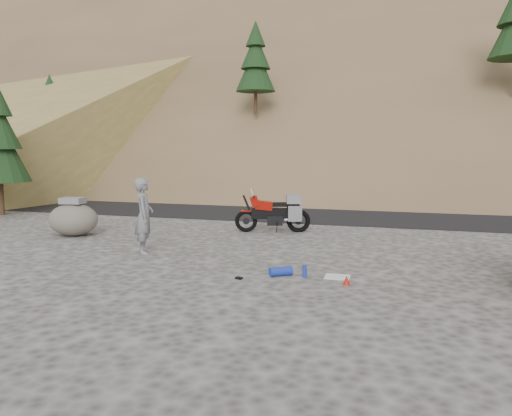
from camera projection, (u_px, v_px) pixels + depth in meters
The scene contains 12 objects.
ground at pixel (241, 259), 11.17m from camera, with size 140.00×140.00×0.00m, color #454340.
road at pixel (315, 211), 19.71m from camera, with size 120.00×7.00×0.05m, color black.
hillside at pixel (376, 60), 48.65m from camera, with size 120.00×73.00×46.72m.
motorcycle at pixel (276, 213), 14.73m from camera, with size 2.17×1.04×1.33m.
man at pixel (145, 253), 11.79m from camera, with size 0.65×0.43×1.79m, color gray.
boulder at pixel (73, 219), 14.12m from camera, with size 1.49×1.29×1.10m.
small_rock at pixel (70, 222), 15.27m from camera, with size 0.88×0.81×0.47m.
gear_white_cloth at pixel (337, 277), 9.58m from camera, with size 0.47×0.42×0.02m, color white.
gear_blue_mat at pixel (281, 271), 9.67m from camera, with size 0.18×0.18×0.45m, color #1A32A1.
gear_bottle at pixel (305, 271), 9.55m from camera, with size 0.09×0.09×0.24m, color #1A32A1.
gear_funnel at pixel (347, 280), 9.03m from camera, with size 0.14×0.14×0.18m, color #B81C0C.
gear_glove_a at pixel (239, 278), 9.45m from camera, with size 0.13×0.09×0.04m, color black.
Camera 1 is at (3.56, -10.37, 2.45)m, focal length 35.00 mm.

